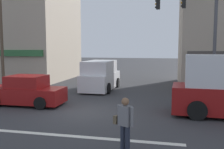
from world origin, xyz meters
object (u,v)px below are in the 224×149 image
object	(u,v)px
traffic_light_mast	(196,27)
utility_pole_near_left	(1,29)
sedan_waiting_far	(26,92)
pedestrian_foreground_with_bag	(125,122)
van_crossing_center	(100,76)

from	to	relation	value
traffic_light_mast	utility_pole_near_left	bearing A→B (deg)	172.27
utility_pole_near_left	sedan_waiting_far	world-z (taller)	utility_pole_near_left
pedestrian_foreground_with_bag	sedan_waiting_far	bearing A→B (deg)	140.15
van_crossing_center	pedestrian_foreground_with_bag	size ratio (longest dim) A/B	2.77
utility_pole_near_left	van_crossing_center	size ratio (longest dim) A/B	1.83
sedan_waiting_far	van_crossing_center	bearing A→B (deg)	64.74
utility_pole_near_left	pedestrian_foreground_with_bag	distance (m)	15.20
sedan_waiting_far	pedestrian_foreground_with_bag	world-z (taller)	pedestrian_foreground_with_bag
sedan_waiting_far	utility_pole_near_left	bearing A→B (deg)	134.90
traffic_light_mast	van_crossing_center	distance (m)	7.51
utility_pole_near_left	pedestrian_foreground_with_bag	bearing A→B (deg)	-42.20
sedan_waiting_far	pedestrian_foreground_with_bag	bearing A→B (deg)	-39.85
van_crossing_center	sedan_waiting_far	distance (m)	6.14
utility_pole_near_left	sedan_waiting_far	distance (m)	7.58
van_crossing_center	pedestrian_foreground_with_bag	world-z (taller)	van_crossing_center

